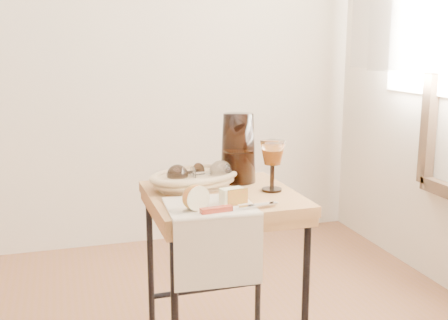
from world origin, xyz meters
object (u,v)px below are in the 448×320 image
object	(u,v)px
wine_goblet	(272,166)
apple_half	(195,197)
bread_basket	(195,180)
pitcher	(238,148)
side_table	(222,279)
tea_towel	(210,206)
goblet_lying_a	(187,173)
table_knife	(237,206)
goblet_lying_b	(209,173)

from	to	relation	value
wine_goblet	apple_half	xyz separation A→B (m)	(-0.31, -0.15, -0.04)
bread_basket	pitcher	bearing A→B (deg)	-11.44
side_table	tea_towel	xyz separation A→B (m)	(-0.08, -0.15, 0.32)
goblet_lying_a	wine_goblet	world-z (taller)	wine_goblet
side_table	pitcher	size ratio (longest dim) A/B	2.16
table_knife	pitcher	bearing A→B (deg)	64.66
side_table	goblet_lying_b	distance (m)	0.38
tea_towel	goblet_lying_a	size ratio (longest dim) A/B	2.20
tea_towel	bread_basket	world-z (taller)	bread_basket
side_table	goblet_lying_b	xyz separation A→B (m)	(-0.02, 0.09, 0.37)
bread_basket	goblet_lying_a	bearing A→B (deg)	131.74
tea_towel	goblet_lying_a	xyz separation A→B (m)	(-0.01, 0.27, 0.05)
pitcher	goblet_lying_a	bearing A→B (deg)	161.13
goblet_lying_a	bread_basket	bearing A→B (deg)	123.74
side_table	tea_towel	size ratio (longest dim) A/B	2.34
goblet_lying_a	side_table	bearing A→B (deg)	99.27
apple_half	side_table	bearing A→B (deg)	33.00
wine_goblet	pitcher	bearing A→B (deg)	113.97
side_table	bread_basket	size ratio (longest dim) A/B	2.04
side_table	table_knife	size ratio (longest dim) A/B	2.52
goblet_lying_b	pitcher	world-z (taller)	pitcher
apple_half	goblet_lying_b	bearing A→B (deg)	47.59
side_table	wine_goblet	bearing A→B (deg)	-7.95
pitcher	apple_half	distance (m)	0.41
pitcher	table_knife	distance (m)	0.39
side_table	apple_half	size ratio (longest dim) A/B	7.49
tea_towel	pitcher	xyz separation A→B (m)	(0.19, 0.28, 0.12)
wine_goblet	table_knife	world-z (taller)	wine_goblet
tea_towel	bread_basket	xyz separation A→B (m)	(0.02, 0.25, 0.02)
side_table	table_knife	world-z (taller)	table_knife
bread_basket	pitcher	size ratio (longest dim) A/B	1.06
side_table	table_knife	xyz separation A→B (m)	(-0.02, -0.22, 0.33)
goblet_lying_b	table_knife	distance (m)	0.31
wine_goblet	table_knife	distance (m)	0.28
side_table	goblet_lying_a	xyz separation A→B (m)	(-0.10, 0.12, 0.37)
goblet_lying_a	wine_goblet	distance (m)	0.31
goblet_lying_b	side_table	bearing A→B (deg)	-79.82
side_table	table_knife	bearing A→B (deg)	-94.82
pitcher	wine_goblet	distance (m)	0.18
pitcher	bread_basket	bearing A→B (deg)	166.44
goblet_lying_a	goblet_lying_b	size ratio (longest dim) A/B	0.92
side_table	goblet_lying_a	bearing A→B (deg)	128.96
goblet_lying_a	apple_half	xyz separation A→B (m)	(-0.04, -0.30, -0.00)
tea_towel	bread_basket	distance (m)	0.25
tea_towel	bread_basket	size ratio (longest dim) A/B	0.87
apple_half	goblet_lying_a	bearing A→B (deg)	63.02
apple_half	table_knife	distance (m)	0.13
side_table	bread_basket	bearing A→B (deg)	123.20
goblet_lying_a	table_knife	world-z (taller)	goblet_lying_a
bread_basket	goblet_lying_a	size ratio (longest dim) A/B	2.53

